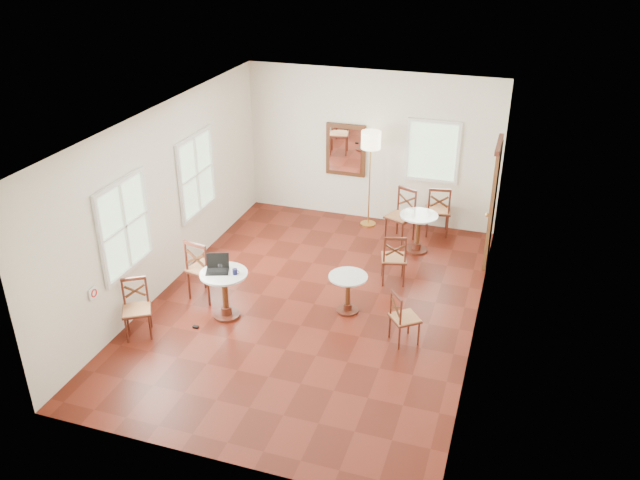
{
  "coord_description": "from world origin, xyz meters",
  "views": [
    {
      "loc": [
        2.85,
        -8.41,
        5.59
      ],
      "look_at": [
        0.0,
        0.3,
        1.0
      ],
      "focal_mm": 36.78,
      "sensor_mm": 36.0,
      "label": 1
    }
  ],
  "objects_px": {
    "chair_mid_a": "(394,258)",
    "chair_near_b": "(137,309)",
    "cafe_table_mid": "(348,290)",
    "chair_back_a": "(438,210)",
    "laptop": "(218,267)",
    "navy_mug": "(235,272)",
    "cafe_table_back": "(418,229)",
    "chair_back_b": "(401,216)",
    "cafe_table_near": "(225,290)",
    "power_adapter": "(196,327)",
    "mouse": "(221,266)",
    "chair_mid_b": "(403,318)",
    "water_glass": "(220,268)",
    "chair_near_a": "(204,269)",
    "floor_lamp": "(371,147)"
  },
  "relations": [
    {
      "from": "cafe_table_mid",
      "to": "water_glass",
      "type": "height_order",
      "value": "water_glass"
    },
    {
      "from": "mouse",
      "to": "cafe_table_near",
      "type": "bearing_deg",
      "value": -73.35
    },
    {
      "from": "cafe_table_near",
      "to": "power_adapter",
      "type": "xyz_separation_m",
      "value": [
        -0.3,
        -0.44,
        -0.46
      ]
    },
    {
      "from": "cafe_table_near",
      "to": "navy_mug",
      "type": "xyz_separation_m",
      "value": [
        0.19,
        0.02,
        0.33
      ]
    },
    {
      "from": "chair_mid_a",
      "to": "chair_back_b",
      "type": "relative_size",
      "value": 0.9
    },
    {
      "from": "chair_back_a",
      "to": "floor_lamp",
      "type": "distance_m",
      "value": 1.77
    },
    {
      "from": "cafe_table_back",
      "to": "chair_mid_b",
      "type": "bearing_deg",
      "value": -83.52
    },
    {
      "from": "chair_back_a",
      "to": "chair_back_b",
      "type": "bearing_deg",
      "value": 26.82
    },
    {
      "from": "laptop",
      "to": "water_glass",
      "type": "height_order",
      "value": "laptop"
    },
    {
      "from": "chair_back_a",
      "to": "laptop",
      "type": "xyz_separation_m",
      "value": [
        -2.74,
        -3.85,
        0.32
      ]
    },
    {
      "from": "chair_mid_b",
      "to": "chair_back_a",
      "type": "height_order",
      "value": "chair_back_a"
    },
    {
      "from": "cafe_table_near",
      "to": "chair_mid_a",
      "type": "bearing_deg",
      "value": 39.46
    },
    {
      "from": "chair_mid_b",
      "to": "cafe_table_back",
      "type": "bearing_deg",
      "value": -31.83
    },
    {
      "from": "chair_near_a",
      "to": "floor_lamp",
      "type": "distance_m",
      "value": 4.08
    },
    {
      "from": "cafe_table_back",
      "to": "chair_back_b",
      "type": "bearing_deg",
      "value": 136.89
    },
    {
      "from": "laptop",
      "to": "navy_mug",
      "type": "distance_m",
      "value": 0.31
    },
    {
      "from": "chair_near_a",
      "to": "cafe_table_near",
      "type": "bearing_deg",
      "value": 155.09
    },
    {
      "from": "chair_mid_b",
      "to": "water_glass",
      "type": "xyz_separation_m",
      "value": [
        -2.78,
        -0.16,
        0.41
      ]
    },
    {
      "from": "chair_near_a",
      "to": "chair_back_b",
      "type": "distance_m",
      "value": 3.96
    },
    {
      "from": "cafe_table_mid",
      "to": "cafe_table_back",
      "type": "distance_m",
      "value": 2.46
    },
    {
      "from": "chair_near_a",
      "to": "chair_mid_b",
      "type": "distance_m",
      "value": 3.28
    },
    {
      "from": "cafe_table_near",
      "to": "water_glass",
      "type": "xyz_separation_m",
      "value": [
        -0.07,
        0.02,
        0.35
      ]
    },
    {
      "from": "cafe_table_near",
      "to": "floor_lamp",
      "type": "distance_m",
      "value": 4.25
    },
    {
      "from": "cafe_table_mid",
      "to": "chair_mid_b",
      "type": "relative_size",
      "value": 0.78
    },
    {
      "from": "cafe_table_mid",
      "to": "chair_near_a",
      "type": "distance_m",
      "value": 2.32
    },
    {
      "from": "cafe_table_near",
      "to": "chair_mid_a",
      "type": "height_order",
      "value": "chair_mid_a"
    },
    {
      "from": "floor_lamp",
      "to": "chair_near_a",
      "type": "bearing_deg",
      "value": -117.44
    },
    {
      "from": "chair_near_a",
      "to": "laptop",
      "type": "xyz_separation_m",
      "value": [
        0.43,
        -0.35,
        0.3
      ]
    },
    {
      "from": "mouse",
      "to": "navy_mug",
      "type": "distance_m",
      "value": 0.32
    },
    {
      "from": "mouse",
      "to": "water_glass",
      "type": "relative_size",
      "value": 0.76
    },
    {
      "from": "chair_mid_a",
      "to": "chair_mid_b",
      "type": "height_order",
      "value": "chair_mid_a"
    },
    {
      "from": "mouse",
      "to": "water_glass",
      "type": "bearing_deg",
      "value": -90.81
    },
    {
      "from": "power_adapter",
      "to": "chair_near_b",
      "type": "bearing_deg",
      "value": -151.26
    },
    {
      "from": "chair_near_b",
      "to": "cafe_table_mid",
      "type": "bearing_deg",
      "value": -2.03
    },
    {
      "from": "chair_mid_a",
      "to": "chair_back_a",
      "type": "height_order",
      "value": "chair_back_a"
    },
    {
      "from": "chair_mid_b",
      "to": "navy_mug",
      "type": "relative_size",
      "value": 7.37
    },
    {
      "from": "chair_back_b",
      "to": "mouse",
      "type": "bearing_deg",
      "value": -99.39
    },
    {
      "from": "chair_near_a",
      "to": "floor_lamp",
      "type": "xyz_separation_m",
      "value": [
        1.81,
        3.49,
        1.11
      ]
    },
    {
      "from": "chair_near_b",
      "to": "chair_near_a",
      "type": "bearing_deg",
      "value": 38.38
    },
    {
      "from": "chair_mid_a",
      "to": "chair_near_b",
      "type": "bearing_deg",
      "value": 24.48
    },
    {
      "from": "laptop",
      "to": "chair_near_b",
      "type": "bearing_deg",
      "value": -155.36
    },
    {
      "from": "chair_near_b",
      "to": "chair_back_a",
      "type": "distance_m",
      "value": 5.97
    },
    {
      "from": "cafe_table_mid",
      "to": "navy_mug",
      "type": "bearing_deg",
      "value": -156.01
    },
    {
      "from": "chair_mid_a",
      "to": "water_glass",
      "type": "bearing_deg",
      "value": 23.35
    },
    {
      "from": "cafe_table_near",
      "to": "chair_near_a",
      "type": "bearing_deg",
      "value": 143.61
    },
    {
      "from": "floor_lamp",
      "to": "mouse",
      "type": "relative_size",
      "value": 22.2
    },
    {
      "from": "cafe_table_back",
      "to": "mouse",
      "type": "relative_size",
      "value": 8.41
    },
    {
      "from": "cafe_table_mid",
      "to": "navy_mug",
      "type": "distance_m",
      "value": 1.75
    },
    {
      "from": "chair_back_b",
      "to": "navy_mug",
      "type": "bearing_deg",
      "value": -94.69
    },
    {
      "from": "mouse",
      "to": "laptop",
      "type": "bearing_deg",
      "value": -116.87
    }
  ]
}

